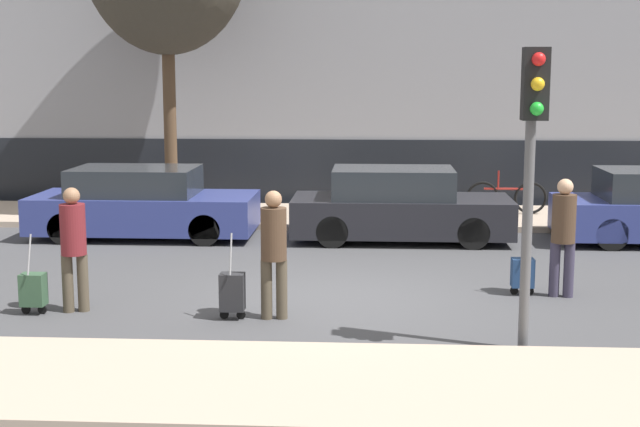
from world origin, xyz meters
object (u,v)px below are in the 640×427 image
trolley_right (523,273)px  traffic_light (532,137)px  parked_car_0 (143,204)px  parked_car_1 (399,207)px  pedestrian_left (74,242)px  pedestrian_center (274,247)px  pedestrian_right (563,230)px  trolley_center (232,292)px  parked_bicycle (506,197)px  trolley_left (33,290)px

trolley_right → traffic_light: bearing=-98.6°
parked_car_0 → parked_car_1: (5.03, -0.10, 0.01)m
pedestrian_left → pedestrian_center: (2.73, -0.19, 0.00)m
pedestrian_left → pedestrian_right: size_ratio=0.99×
trolley_center → traffic_light: (3.61, -1.20, 2.14)m
parked_car_1 → pedestrian_center: (-1.79, -5.63, 0.31)m
traffic_light → pedestrian_center: bearing=157.7°
parked_car_1 → pedestrian_right: pedestrian_right is taller
pedestrian_center → parked_car_1: bearing=66.4°
pedestrian_center → parked_bicycle: size_ratio=0.97×
pedestrian_left → parked_car_1: bearing=33.9°
trolley_center → parked_car_1: bearing=67.6°
parked_car_0 → trolley_center: 6.39m
pedestrian_left → pedestrian_right: (6.76, 1.22, 0.01)m
pedestrian_center → trolley_center: pedestrian_center is taller
traffic_light → pedestrian_left: bearing=166.0°
trolley_left → trolley_center: trolley_center is taller
parked_car_1 → pedestrian_left: 7.09m
pedestrian_right → parked_bicycle: 6.92m
trolley_left → parked_bicycle: size_ratio=0.62×
parked_car_1 → pedestrian_left: size_ratio=2.45×
pedestrian_right → parked_car_1: bearing=126.1°
parked_car_0 → parked_car_1: bearing=-1.1°
trolley_left → pedestrian_right: bearing=10.7°
trolley_left → pedestrian_right: size_ratio=0.64×
parked_car_1 → trolley_right: parked_car_1 is taller
parked_car_1 → pedestrian_right: (2.23, -4.22, 0.32)m
trolley_right → traffic_light: size_ratio=0.31×
trolley_left → pedestrian_center: pedestrian_center is taller
trolley_left → parked_car_0: bearing=89.8°
parked_car_0 → trolley_center: size_ratio=3.76×
pedestrian_right → trolley_right: size_ratio=1.60×
pedestrian_left → trolley_right: 6.38m
traffic_light → parked_car_0: bearing=132.1°
pedestrian_left → trolley_left: 0.84m
trolley_center → pedestrian_center: bearing=6.0°
parked_car_0 → trolley_center: (2.69, -5.79, -0.28)m
pedestrian_center → traffic_light: size_ratio=0.49×
pedestrian_center → traffic_light: (3.06, -1.26, 1.53)m
pedestrian_center → trolley_right: bearing=17.2°
trolley_left → traffic_light: (6.32, -1.29, 2.17)m
parked_car_0 → parked_bicycle: parked_car_0 is taller
parked_car_0 → pedestrian_right: bearing=-30.7°
trolley_right → parked_bicycle: 6.87m
trolley_center → traffic_light: traffic_light is taller
parked_car_1 → traffic_light: 7.25m
parked_bicycle → pedestrian_center: bearing=-117.0°
pedestrian_left → pedestrian_right: 6.87m
pedestrian_left → pedestrian_center: size_ratio=1.00×
trolley_right → pedestrian_right: bearing=-8.1°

